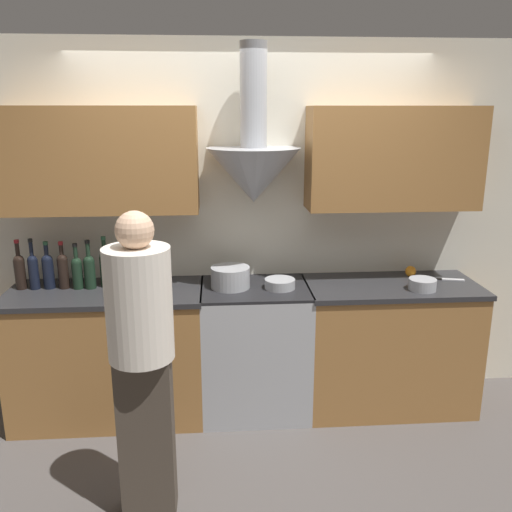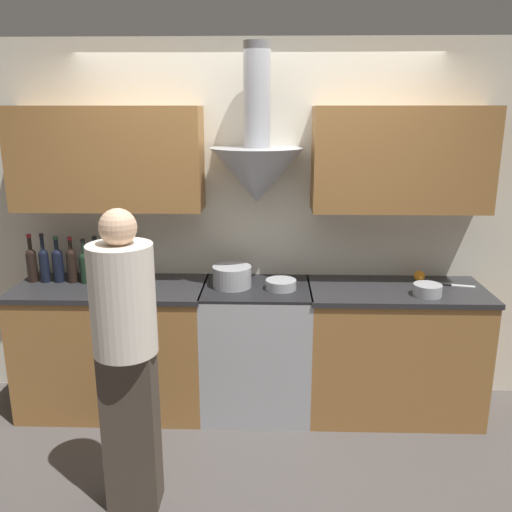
{
  "view_description": "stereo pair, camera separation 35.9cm",
  "coord_description": "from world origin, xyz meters",
  "px_view_note": "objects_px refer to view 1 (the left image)",
  "views": [
    {
      "loc": [
        -0.25,
        -3.24,
        2.13
      ],
      "look_at": [
        0.0,
        0.21,
        1.19
      ],
      "focal_mm": 38.0,
      "sensor_mm": 36.0,
      "label": 1
    },
    {
      "loc": [
        0.1,
        -3.25,
        2.13
      ],
      "look_at": [
        0.0,
        0.21,
        1.19
      ],
      "focal_mm": 38.0,
      "sensor_mm": 36.0,
      "label": 2
    }
  ],
  "objects_px": {
    "wine_bottle_3": "(63,269)",
    "wine_bottle_5": "(89,270)",
    "wine_bottle_6": "(105,267)",
    "stock_pot": "(230,277)",
    "wine_bottle_2": "(48,269)",
    "orange_fruit": "(411,271)",
    "wine_bottle_4": "(77,271)",
    "saucepan": "(422,284)",
    "stove_range": "(255,348)",
    "mixing_bowl": "(280,284)",
    "wine_bottle_0": "(20,270)",
    "wine_bottle_1": "(33,270)",
    "person_foreground_left": "(142,356)"
  },
  "relations": [
    {
      "from": "stove_range",
      "to": "wine_bottle_6",
      "type": "relative_size",
      "value": 2.63
    },
    {
      "from": "saucepan",
      "to": "wine_bottle_6",
      "type": "bearing_deg",
      "value": 173.92
    },
    {
      "from": "wine_bottle_2",
      "to": "stove_range",
      "type": "bearing_deg",
      "value": -3.23
    },
    {
      "from": "wine_bottle_3",
      "to": "wine_bottle_5",
      "type": "xyz_separation_m",
      "value": [
        0.18,
        -0.01,
        -0.0
      ]
    },
    {
      "from": "wine_bottle_4",
      "to": "wine_bottle_6",
      "type": "relative_size",
      "value": 0.89
    },
    {
      "from": "wine_bottle_6",
      "to": "stock_pot",
      "type": "xyz_separation_m",
      "value": [
        0.86,
        -0.08,
        -0.07
      ]
    },
    {
      "from": "wine_bottle_4",
      "to": "wine_bottle_2",
      "type": "bearing_deg",
      "value": 174.24
    },
    {
      "from": "wine_bottle_3",
      "to": "wine_bottle_6",
      "type": "bearing_deg",
      "value": 2.76
    },
    {
      "from": "orange_fruit",
      "to": "wine_bottle_3",
      "type": "bearing_deg",
      "value": -177.99
    },
    {
      "from": "wine_bottle_3",
      "to": "wine_bottle_4",
      "type": "relative_size",
      "value": 1.03
    },
    {
      "from": "wine_bottle_6",
      "to": "mixing_bowl",
      "type": "xyz_separation_m",
      "value": [
        1.2,
        -0.13,
        -0.11
      ]
    },
    {
      "from": "stove_range",
      "to": "mixing_bowl",
      "type": "bearing_deg",
      "value": -13.29
    },
    {
      "from": "orange_fruit",
      "to": "wine_bottle_1",
      "type": "bearing_deg",
      "value": -178.11
    },
    {
      "from": "stove_range",
      "to": "mixing_bowl",
      "type": "height_order",
      "value": "mixing_bowl"
    },
    {
      "from": "wine_bottle_3",
      "to": "wine_bottle_4",
      "type": "height_order",
      "value": "wine_bottle_3"
    },
    {
      "from": "stove_range",
      "to": "wine_bottle_1",
      "type": "bearing_deg",
      "value": 177.26
    },
    {
      "from": "stock_pot",
      "to": "mixing_bowl",
      "type": "height_order",
      "value": "stock_pot"
    },
    {
      "from": "stove_range",
      "to": "wine_bottle_5",
      "type": "height_order",
      "value": "wine_bottle_5"
    },
    {
      "from": "wine_bottle_0",
      "to": "wine_bottle_2",
      "type": "xyz_separation_m",
      "value": [
        0.19,
        -0.0,
        -0.0
      ]
    },
    {
      "from": "saucepan",
      "to": "wine_bottle_5",
      "type": "bearing_deg",
      "value": 174.9
    },
    {
      "from": "wine_bottle_0",
      "to": "mixing_bowl",
      "type": "bearing_deg",
      "value": -3.9
    },
    {
      "from": "stove_range",
      "to": "saucepan",
      "type": "bearing_deg",
      "value": -7.2
    },
    {
      "from": "wine_bottle_0",
      "to": "saucepan",
      "type": "height_order",
      "value": "wine_bottle_0"
    },
    {
      "from": "wine_bottle_5",
      "to": "orange_fruit",
      "type": "bearing_deg",
      "value": 2.53
    },
    {
      "from": "wine_bottle_0",
      "to": "wine_bottle_6",
      "type": "bearing_deg",
      "value": 0.64
    },
    {
      "from": "wine_bottle_1",
      "to": "wine_bottle_6",
      "type": "relative_size",
      "value": 0.99
    },
    {
      "from": "wine_bottle_1",
      "to": "wine_bottle_3",
      "type": "height_order",
      "value": "wine_bottle_1"
    },
    {
      "from": "wine_bottle_3",
      "to": "wine_bottle_5",
      "type": "height_order",
      "value": "wine_bottle_5"
    },
    {
      "from": "wine_bottle_2",
      "to": "wine_bottle_4",
      "type": "distance_m",
      "value": 0.2
    },
    {
      "from": "stock_pot",
      "to": "mixing_bowl",
      "type": "relative_size",
      "value": 1.28
    },
    {
      "from": "mixing_bowl",
      "to": "orange_fruit",
      "type": "xyz_separation_m",
      "value": [
        0.99,
        0.2,
        0.01
      ]
    },
    {
      "from": "wine_bottle_2",
      "to": "orange_fruit",
      "type": "bearing_deg",
      "value": 1.79
    },
    {
      "from": "wine_bottle_1",
      "to": "saucepan",
      "type": "relative_size",
      "value": 1.89
    },
    {
      "from": "wine_bottle_1",
      "to": "wine_bottle_4",
      "type": "height_order",
      "value": "wine_bottle_1"
    },
    {
      "from": "saucepan",
      "to": "mixing_bowl",
      "type": "bearing_deg",
      "value": 173.89
    },
    {
      "from": "wine_bottle_0",
      "to": "person_foreground_left",
      "type": "distance_m",
      "value": 1.46
    },
    {
      "from": "wine_bottle_0",
      "to": "wine_bottle_1",
      "type": "relative_size",
      "value": 0.98
    },
    {
      "from": "stock_pot",
      "to": "orange_fruit",
      "type": "bearing_deg",
      "value": 6.72
    },
    {
      "from": "wine_bottle_6",
      "to": "saucepan",
      "type": "xyz_separation_m",
      "value": [
        2.16,
        -0.23,
        -0.1
      ]
    },
    {
      "from": "wine_bottle_1",
      "to": "wine_bottle_0",
      "type": "bearing_deg",
      "value": 174.82
    },
    {
      "from": "stove_range",
      "to": "saucepan",
      "type": "height_order",
      "value": "saucepan"
    },
    {
      "from": "wine_bottle_1",
      "to": "wine_bottle_5",
      "type": "height_order",
      "value": "wine_bottle_1"
    },
    {
      "from": "wine_bottle_6",
      "to": "wine_bottle_5",
      "type": "bearing_deg",
      "value": -164.64
    },
    {
      "from": "wine_bottle_4",
      "to": "orange_fruit",
      "type": "height_order",
      "value": "wine_bottle_4"
    },
    {
      "from": "orange_fruit",
      "to": "wine_bottle_0",
      "type": "bearing_deg",
      "value": -178.35
    },
    {
      "from": "person_foreground_left",
      "to": "wine_bottle_4",
      "type": "bearing_deg",
      "value": 117.92
    },
    {
      "from": "wine_bottle_5",
      "to": "saucepan",
      "type": "relative_size",
      "value": 1.82
    },
    {
      "from": "wine_bottle_1",
      "to": "stove_range",
      "type": "bearing_deg",
      "value": -2.74
    },
    {
      "from": "wine_bottle_1",
      "to": "wine_bottle_6",
      "type": "distance_m",
      "value": 0.48
    },
    {
      "from": "wine_bottle_2",
      "to": "stock_pot",
      "type": "height_order",
      "value": "wine_bottle_2"
    }
  ]
}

